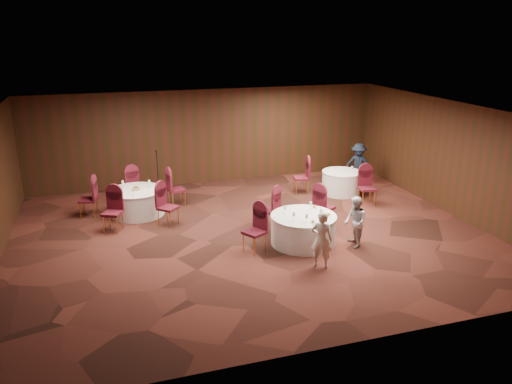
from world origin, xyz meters
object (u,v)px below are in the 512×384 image
object	(u,v)px
table_left	(137,202)
woman_b	(355,222)
table_main	(303,229)
mic_stand	(159,186)
man_c	(358,164)
woman_a	(322,240)
table_right	(341,182)

from	to	relation	value
table_left	woman_b	distance (m)	6.25
table_main	mic_stand	xyz separation A→B (m)	(-3.03, 4.41, 0.09)
woman_b	man_c	bearing A→B (deg)	158.95
table_left	woman_a	bearing A→B (deg)	-51.76
table_left	woman_a	size ratio (longest dim) A/B	1.18
table_left	man_c	world-z (taller)	man_c
mic_stand	woman_b	distance (m)	6.46
woman_a	man_c	xyz separation A→B (m)	(3.79, 5.33, 0.06)
table_main	table_right	world-z (taller)	same
table_left	table_right	world-z (taller)	same
woman_b	table_left	bearing A→B (deg)	-119.98
table_right	woman_b	size ratio (longest dim) A/B	0.99
woman_b	woman_a	bearing A→B (deg)	-49.62
table_main	man_c	world-z (taller)	man_c
woman_a	man_c	size ratio (longest dim) A/B	0.92
table_main	mic_stand	distance (m)	5.35
mic_stand	man_c	distance (m)	6.72
table_main	man_c	xyz separation A→B (m)	(3.67, 4.00, 0.34)
table_left	mic_stand	bearing A→B (deg)	55.29
table_left	table_right	bearing A→B (deg)	-0.25
table_right	table_main	bearing A→B (deg)	-129.35
table_right	woman_b	bearing A→B (deg)	-112.31
table_left	mic_stand	size ratio (longest dim) A/B	0.98
table_right	mic_stand	distance (m)	5.84
man_c	table_main	bearing A→B (deg)	-95.86
woman_b	table_main	bearing A→B (deg)	-107.11
table_main	woman_a	bearing A→B (deg)	-95.11
woman_a	woman_b	bearing A→B (deg)	-116.10
table_left	table_right	size ratio (longest dim) A/B	1.24
woman_b	man_c	distance (m)	5.20
table_left	man_c	xyz separation A→B (m)	(7.45, 0.68, 0.34)
mic_stand	table_main	bearing A→B (deg)	-55.51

